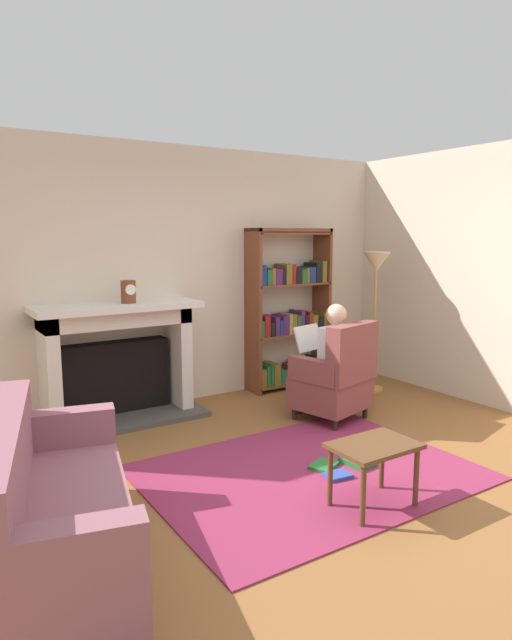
{
  "coord_description": "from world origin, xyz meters",
  "views": [
    {
      "loc": [
        -2.46,
        -2.77,
        1.79
      ],
      "look_at": [
        0.1,
        1.2,
        1.05
      ],
      "focal_mm": 30.72,
      "sensor_mm": 36.0,
      "label": 1
    }
  ],
  "objects": [
    {
      "name": "ground",
      "position": [
        0.0,
        0.0,
        0.0
      ],
      "size": [
        14.0,
        14.0,
        0.0
      ],
      "primitive_type": "plane",
      "color": "brown"
    },
    {
      "name": "back_wall",
      "position": [
        0.0,
        2.55,
        1.35
      ],
      "size": [
        5.6,
        0.1,
        2.7
      ],
      "primitive_type": "cube",
      "color": "beige",
      "rests_on": "ground"
    },
    {
      "name": "side_wall_right",
      "position": [
        2.65,
        1.25,
        1.35
      ],
      "size": [
        0.1,
        5.2,
        2.7
      ],
      "primitive_type": "cube",
      "color": "beige",
      "rests_on": "ground"
    },
    {
      "name": "area_rug",
      "position": [
        0.0,
        0.3,
        0.01
      ],
      "size": [
        2.4,
        1.8,
        0.01
      ],
      "primitive_type": "cube",
      "color": "#8B294A",
      "rests_on": "ground"
    },
    {
      "name": "fireplace",
      "position": [
        -0.79,
        2.3,
        0.6
      ],
      "size": [
        1.59,
        0.64,
        1.15
      ],
      "color": "#4C4742",
      "rests_on": "ground"
    },
    {
      "name": "mantel_clock",
      "position": [
        -0.69,
        2.2,
        1.26
      ],
      "size": [
        0.14,
        0.14,
        0.21
      ],
      "color": "brown",
      "rests_on": "fireplace"
    },
    {
      "name": "bookshelf",
      "position": [
        1.29,
        2.33,
        0.88
      ],
      "size": [
        1.03,
        0.32,
        1.86
      ],
      "color": "brown",
      "rests_on": "ground"
    },
    {
      "name": "armchair_reading",
      "position": [
        0.97,
        1.11,
        0.42
      ],
      "size": [
        0.77,
        0.76,
        0.97
      ],
      "rotation": [
        0.0,
        0.0,
        3.39
      ],
      "color": "#331E14",
      "rests_on": "ground"
    },
    {
      "name": "seated_reader",
      "position": [
        0.94,
        1.23,
        0.62
      ],
      "size": [
        0.45,
        0.58,
        1.14
      ],
      "rotation": [
        0.0,
        0.0,
        3.39
      ],
      "color": "white",
      "rests_on": "ground"
    },
    {
      "name": "sofa_floral",
      "position": [
        -1.91,
        0.11,
        0.32
      ],
      "size": [
        1.09,
        1.82,
        0.85
      ],
      "rotation": [
        0.0,
        0.0,
        1.34
      ],
      "color": "#915865",
      "rests_on": "ground"
    },
    {
      "name": "side_table",
      "position": [
        0.03,
        -0.33,
        0.37
      ],
      "size": [
        0.56,
        0.39,
        0.44
      ],
      "color": "brown",
      "rests_on": "ground"
    },
    {
      "name": "scattered_books",
      "position": [
        0.28,
        0.21,
        0.03
      ],
      "size": [
        0.51,
        0.4,
        0.04
      ],
      "color": "#267233",
      "rests_on": "area_rug"
    },
    {
      "name": "floor_lamp",
      "position": [
        2.02,
        1.69,
        1.35
      ],
      "size": [
        0.32,
        0.32,
        1.6
      ],
      "color": "#B7933F",
      "rests_on": "ground"
    }
  ]
}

